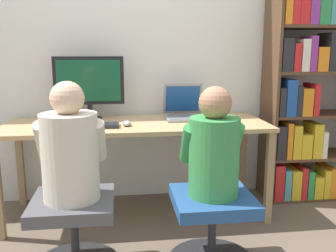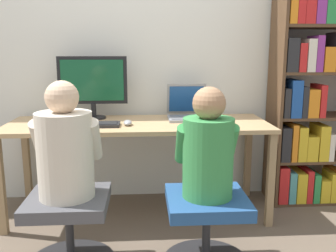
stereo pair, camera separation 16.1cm
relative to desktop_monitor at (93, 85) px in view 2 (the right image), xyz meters
name	(u,v)px [view 2 (the right image)]	position (x,y,z in m)	size (l,w,h in m)	color
ground_plane	(139,232)	(0.35, -0.52, -0.98)	(14.00, 14.00, 0.00)	brown
wall_back	(138,44)	(0.35, 0.21, 0.32)	(10.00, 0.05, 2.60)	silver
desk	(138,132)	(0.35, -0.19, -0.34)	(1.94, 0.66, 0.72)	tan
desktop_monitor	(93,85)	(0.00, 0.00, 0.00)	(0.53, 0.19, 0.49)	black
laptop	(188,112)	(0.74, -0.05, -0.21)	(0.31, 0.34, 0.27)	gray
keyboard	(90,125)	(0.01, -0.31, -0.25)	(0.42, 0.16, 0.03)	#232326
computer_mouse_by_keyboard	(128,123)	(0.28, -0.29, -0.25)	(0.06, 0.12, 0.04)	#99999E
office_chair_left	(69,228)	(-0.04, -0.92, -0.74)	(0.51, 0.51, 0.44)	#262628
office_chair_right	(206,227)	(0.75, -0.97, -0.74)	(0.51, 0.51, 0.44)	#262628
person_at_monitor	(65,148)	(-0.04, -0.91, -0.26)	(0.38, 0.33, 0.65)	beige
person_at_laptop	(208,150)	(0.75, -0.96, -0.27)	(0.35, 0.30, 0.62)	#388C47
bookshelf	(313,98)	(1.75, -0.04, -0.11)	(0.81, 0.34, 1.79)	#513823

